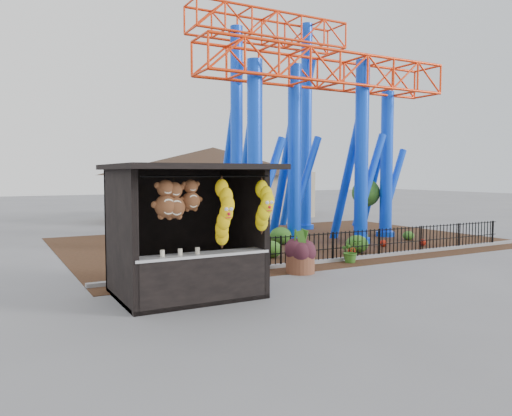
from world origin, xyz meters
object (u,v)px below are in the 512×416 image
roller_coaster (304,92)px  terracotta_planter (300,264)px  potted_plant (351,251)px  prize_booth (189,232)px

roller_coaster → terracotta_planter: (-4.24, -6.18, -6.17)m
roller_coaster → terracotta_planter: bearing=-124.5°
roller_coaster → terracotta_planter: 9.71m
terracotta_planter → potted_plant: (2.37, 0.60, 0.11)m
prize_booth → terracotta_planter: (3.88, 1.14, -1.26)m
prize_booth → potted_plant: (6.26, 1.75, -1.15)m
potted_plant → prize_booth: bearing=-151.3°
prize_booth → potted_plant: bearing=15.6°
prize_booth → roller_coaster: (8.13, 7.33, 4.91)m
prize_booth → terracotta_planter: prize_booth is taller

